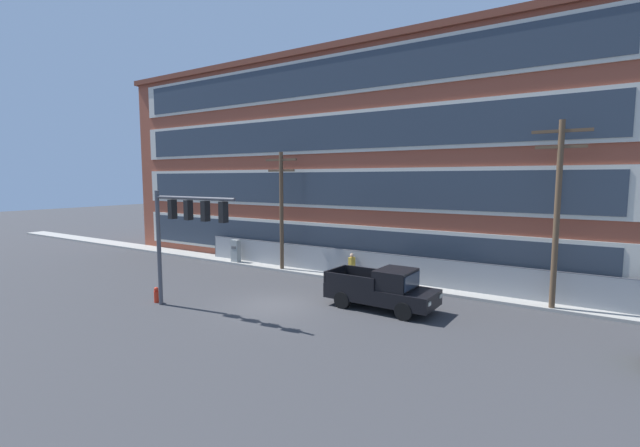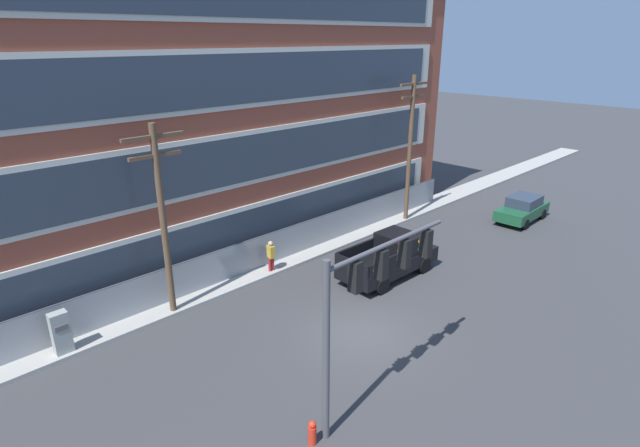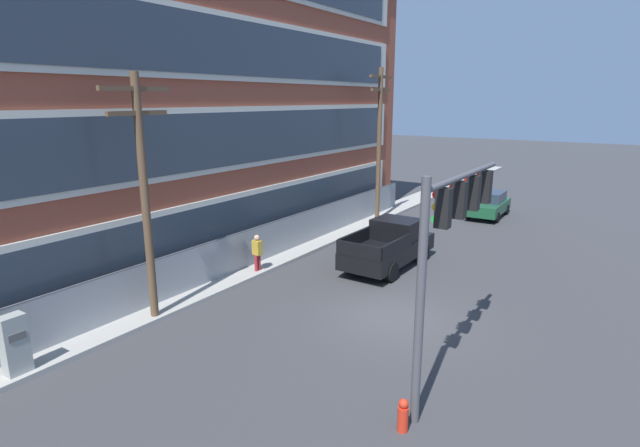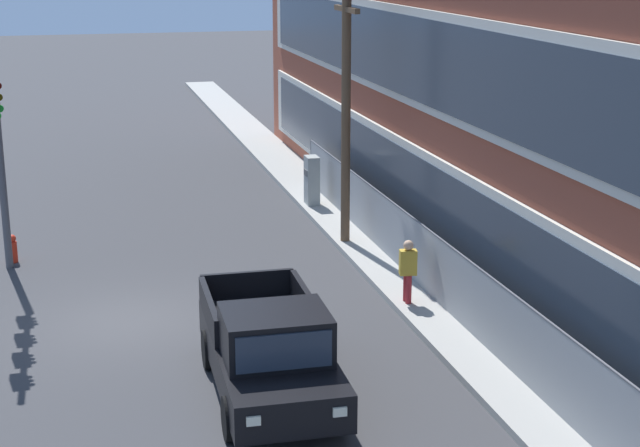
# 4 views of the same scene
# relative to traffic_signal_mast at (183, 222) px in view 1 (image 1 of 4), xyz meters

# --- Properties ---
(ground_plane) EXTENTS (160.00, 160.00, 0.00)m
(ground_plane) POSITION_rel_traffic_signal_mast_xyz_m (2.96, 2.84, -4.16)
(ground_plane) COLOR #38383A
(sidewalk_building_side) EXTENTS (80.00, 1.75, 0.16)m
(sidewalk_building_side) POSITION_rel_traffic_signal_mast_xyz_m (2.96, 9.82, -4.08)
(sidewalk_building_side) COLOR #9E9B93
(sidewalk_building_side) RESTS_ON ground
(brick_mill_building) EXTENTS (38.15, 8.51, 14.60)m
(brick_mill_building) POSITION_rel_traffic_signal_mast_xyz_m (0.55, 14.65, 3.15)
(brick_mill_building) COLOR brown
(brick_mill_building) RESTS_ON ground
(chain_link_fence) EXTENTS (27.25, 0.06, 1.76)m
(chain_link_fence) POSITION_rel_traffic_signal_mast_xyz_m (5.08, 10.00, -3.26)
(chain_link_fence) COLOR gray
(chain_link_fence) RESTS_ON ground
(traffic_signal_mast) EXTENTS (5.17, 0.43, 5.58)m
(traffic_signal_mast) POSITION_rel_traffic_signal_mast_xyz_m (0.00, 0.00, 0.00)
(traffic_signal_mast) COLOR #4C4C51
(traffic_signal_mast) RESTS_ON ground
(pickup_truck_black) EXTENTS (5.30, 2.26, 1.98)m
(pickup_truck_black) POSITION_rel_traffic_signal_mast_xyz_m (7.72, 5.17, -3.22)
(pickup_truck_black) COLOR black
(pickup_truck_black) RESTS_ON ground
(utility_pole_near_corner) EXTENTS (2.45, 0.26, 7.87)m
(utility_pole_near_corner) POSITION_rel_traffic_signal_mast_xyz_m (-1.47, 9.25, 0.22)
(utility_pole_near_corner) COLOR brown
(utility_pole_near_corner) RESTS_ON ground
(utility_pole_midblock) EXTENTS (2.44, 0.26, 8.77)m
(utility_pole_midblock) POSITION_rel_traffic_signal_mast_xyz_m (14.45, 9.18, 0.69)
(utility_pole_midblock) COLOR brown
(utility_pole_midblock) RESTS_ON ground
(electrical_cabinet) EXTENTS (0.61, 0.42, 1.75)m
(electrical_cabinet) POSITION_rel_traffic_signal_mast_xyz_m (-5.75, 9.33, -3.28)
(electrical_cabinet) COLOR #939993
(electrical_cabinet) RESTS_ON ground
(pedestrian_near_cabinet) EXTENTS (0.32, 0.43, 1.69)m
(pedestrian_near_cabinet) POSITION_rel_traffic_signal_mast_xyz_m (3.80, 9.29, -3.18)
(pedestrian_near_cabinet) COLOR maroon
(pedestrian_near_cabinet) RESTS_ON ground
(fire_hydrant) EXTENTS (0.24, 0.24, 0.78)m
(fire_hydrant) POSITION_rel_traffic_signal_mast_xyz_m (-2.25, 0.08, -3.78)
(fire_hydrant) COLOR red
(fire_hydrant) RESTS_ON ground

